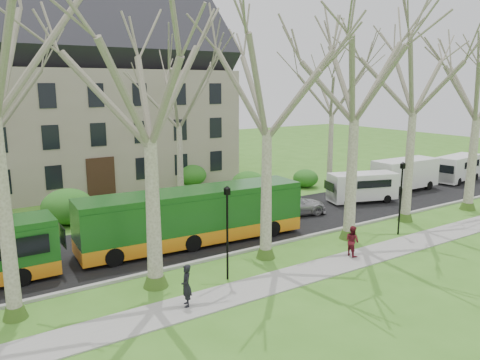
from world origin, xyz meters
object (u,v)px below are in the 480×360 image
object	(u,v)px
van_c	(458,169)
pedestrian_a	(186,286)
bus_follow	(194,216)
van_a	(362,188)
pedestrian_b	(352,241)
van_b	(405,175)
sedan	(291,205)

from	to	relation	value
van_c	pedestrian_a	bearing A→B (deg)	-173.03
bus_follow	van_a	world-z (taller)	bus_follow
van_a	pedestrian_b	world-z (taller)	van_a
van_c	pedestrian_a	world-z (taller)	van_c
van_c	pedestrian_a	xyz separation A→B (m)	(-32.02, -8.52, -0.32)
van_a	van_c	distance (m)	13.23
bus_follow	pedestrian_b	size ratio (longest dim) A/B	7.93
van_b	pedestrian_a	distance (m)	26.32
bus_follow	van_c	xyz separation A→B (m)	(28.21, 1.93, -0.40)
van_b	pedestrian_a	xyz separation A→B (m)	(-24.81, -8.79, -0.45)
van_a	van_c	world-z (taller)	van_c
bus_follow	pedestrian_b	bearing A→B (deg)	-42.81
bus_follow	van_b	distance (m)	21.12
pedestrian_a	pedestrian_b	distance (m)	9.76
van_c	pedestrian_b	distance (m)	23.72
van_a	pedestrian_a	distance (m)	20.42
bus_follow	pedestrian_b	xyz separation A→B (m)	(5.94, -6.23, -0.79)
van_a	van_b	bearing A→B (deg)	25.99
sedan	pedestrian_a	size ratio (longest dim) A/B	2.88
sedan	pedestrian_a	bearing A→B (deg)	136.08
bus_follow	van_a	xyz separation A→B (m)	(14.99, 1.38, -0.48)
van_b	pedestrian_a	size ratio (longest dim) A/B	3.48
sedan	van_a	distance (m)	6.80
bus_follow	van_c	world-z (taller)	bus_follow
van_a	pedestrian_b	xyz separation A→B (m)	(-9.05, -7.62, -0.31)
van_b	van_c	world-z (taller)	van_b
van_a	pedestrian_b	distance (m)	11.84
bus_follow	pedestrian_a	bearing A→B (deg)	-116.50
pedestrian_a	sedan	bearing A→B (deg)	141.70
bus_follow	van_a	distance (m)	15.06
pedestrian_a	van_b	bearing A→B (deg)	127.13
bus_follow	sedan	bearing A→B (deg)	14.26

